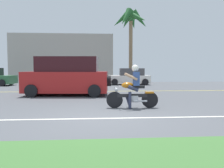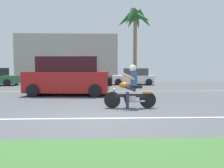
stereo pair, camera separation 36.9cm
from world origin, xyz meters
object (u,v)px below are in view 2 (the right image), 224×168
at_px(parked_car_1, 63,78).
at_px(suv_nearby, 69,77).
at_px(palm_tree_0, 135,22).
at_px(motorcyclist, 130,90).
at_px(parked_car_2, 134,77).

bearing_deg(parked_car_1, suv_nearby, -76.96).
xyz_separation_m(suv_nearby, palm_tree_0, (5.06, 10.52, 5.00)).
distance_m(motorcyclist, parked_car_1, 10.27).
height_order(parked_car_1, palm_tree_0, palm_tree_0).
relative_size(parked_car_1, palm_tree_0, 0.61).
bearing_deg(suv_nearby, palm_tree_0, 64.31).
bearing_deg(motorcyclist, parked_car_1, 112.96).
bearing_deg(suv_nearby, parked_car_1, 103.04).
height_order(suv_nearby, parked_car_2, suv_nearby).
height_order(motorcyclist, parked_car_1, parked_car_1).
distance_m(motorcyclist, suv_nearby, 5.20).
relative_size(suv_nearby, palm_tree_0, 0.64).
bearing_deg(motorcyclist, parked_car_2, 81.79).
relative_size(suv_nearby, parked_car_2, 1.24).
bearing_deg(motorcyclist, palm_tree_0, 81.44).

